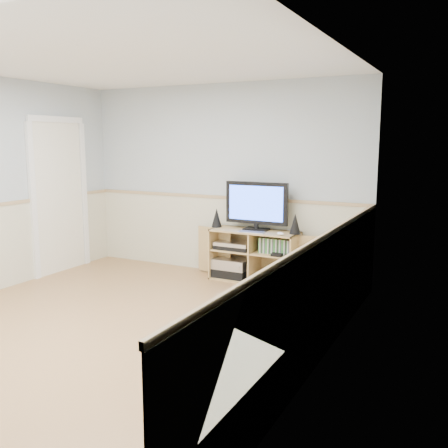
{
  "coord_description": "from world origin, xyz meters",
  "views": [
    {
      "loc": [
        3.03,
        -3.64,
        1.76
      ],
      "look_at": [
        0.56,
        1.2,
        0.85
      ],
      "focal_mm": 40.0,
      "sensor_mm": 36.0,
      "label": 1
    }
  ],
  "objects_px": {
    "media_cabinet": "(256,255)",
    "game_consoles": "(275,278)",
    "monitor": "(256,204)",
    "keyboard": "(252,232)"
  },
  "relations": [
    {
      "from": "monitor",
      "to": "keyboard",
      "type": "distance_m",
      "value": 0.37
    },
    {
      "from": "media_cabinet",
      "to": "monitor",
      "type": "xyz_separation_m",
      "value": [
        0.0,
        -0.0,
        0.65
      ]
    },
    {
      "from": "media_cabinet",
      "to": "monitor",
      "type": "bearing_deg",
      "value": -90.0
    },
    {
      "from": "keyboard",
      "to": "monitor",
      "type": "bearing_deg",
      "value": 90.5
    },
    {
      "from": "media_cabinet",
      "to": "game_consoles",
      "type": "relative_size",
      "value": 3.77
    },
    {
      "from": "media_cabinet",
      "to": "keyboard",
      "type": "bearing_deg",
      "value": -84.14
    },
    {
      "from": "monitor",
      "to": "game_consoles",
      "type": "relative_size",
      "value": 1.78
    },
    {
      "from": "keyboard",
      "to": "media_cabinet",
      "type": "bearing_deg",
      "value": 90.39
    },
    {
      "from": "monitor",
      "to": "game_consoles",
      "type": "height_order",
      "value": "monitor"
    },
    {
      "from": "media_cabinet",
      "to": "game_consoles",
      "type": "xyz_separation_m",
      "value": [
        0.29,
        -0.06,
        -0.26
      ]
    }
  ]
}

